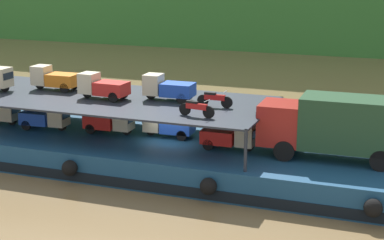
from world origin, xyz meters
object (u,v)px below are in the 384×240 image
Objects in this scene: cargo_barge at (171,153)px; motorcycle_upper_centre at (214,99)px; mini_truck_upper_bow at (168,88)px; mini_truck_lower_aft at (46,117)px; mini_truck_lower_mid at (110,121)px; mini_truck_upper_fore at (102,87)px; mini_truck_lower_bow at (230,136)px; covered_lorry at (335,126)px; mini_truck_upper_mid at (54,78)px; mini_truck_lower_fore at (168,124)px; motorcycle_upper_port at (196,108)px.

cargo_barge is 14.35× the size of motorcycle_upper_centre.
mini_truck_lower_aft is at bearing -171.17° from mini_truck_upper_bow.
mini_truck_lower_mid is at bearing 179.70° from motorcycle_upper_centre.
mini_truck_upper_fore is (-0.20, -0.37, 2.00)m from mini_truck_lower_mid.
mini_truck_upper_bow reaches higher than mini_truck_lower_mid.
mini_truck_lower_bow is 2.08m from motorcycle_upper_centre.
mini_truck_lower_bow is at bearing -178.32° from covered_lorry.
mini_truck_upper_fore reaches higher than mini_truck_lower_bow.
mini_truck_lower_aft is at bearing -177.04° from motorcycle_upper_centre.
mini_truck_upper_mid reaches higher than cargo_barge.
mini_truck_upper_bow is (-0.38, 0.62, 3.44)m from cargo_barge.
mini_truck_upper_fore is (-3.45, -0.84, 2.00)m from mini_truck_lower_fore.
motorcycle_upper_centre reaches higher than cargo_barge.
mini_truck_lower_fore is (7.05, 1.01, 0.00)m from mini_truck_lower_aft.
mini_truck_upper_fore is (3.60, 0.17, 2.00)m from mini_truck_lower_aft.
mini_truck_upper_fore is at bearing 2.74° from mini_truck_lower_aft.
motorcycle_upper_centre is (2.82, -0.59, -0.26)m from mini_truck_upper_bow.
mini_truck_upper_bow is at bearing 121.17° from cargo_barge.
cargo_barge is at bearing -6.21° from mini_truck_upper_mid.
mini_truck_lower_mid is 6.54m from motorcycle_upper_port.
mini_truck_upper_bow is (7.19, -0.20, 0.00)m from mini_truck_upper_mid.
mini_truck_lower_fore is (-9.02, 0.86, -1.00)m from covered_lorry.
mini_truck_upper_bow reaches higher than cargo_barge.
mini_truck_lower_mid is at bearing 8.11° from mini_truck_lower_aft.
covered_lorry is 4.17× the size of motorcycle_upper_port.
covered_lorry is 16.10m from mini_truck_lower_aft.
motorcycle_upper_port and motorcycle_upper_centre have the same top height.
mini_truck_lower_mid is 1.00× the size of mini_truck_lower_bow.
mini_truck_upper_fore is 1.01× the size of mini_truck_upper_bow.
motorcycle_upper_centre is at bearing -10.08° from mini_truck_lower_fore.
motorcycle_upper_port is (2.64, -2.79, -0.26)m from mini_truck_upper_bow.
mini_truck_upper_bow is (-3.82, 1.10, 2.00)m from mini_truck_lower_bow.
mini_truck_lower_fore is at bearing 8.15° from mini_truck_lower_aft.
mini_truck_upper_mid is 1.00× the size of mini_truck_upper_bow.
covered_lorry is at bearing -3.34° from motorcycle_upper_centre.
motorcycle_upper_port is (2.27, -2.17, 3.18)m from cargo_barge.
covered_lorry is 2.83× the size of mini_truck_lower_fore.
cargo_barge is 9.78× the size of mini_truck_lower_fore.
cargo_barge is 3.77m from mini_truck_lower_bow.
covered_lorry is at bearing 16.09° from motorcycle_upper_port.
mini_truck_lower_aft is 1.47× the size of motorcycle_upper_port.
mini_truck_lower_mid is at bearing -171.81° from mini_truck_lower_fore.
motorcycle_upper_centre is (6.07, -0.03, 1.74)m from mini_truck_lower_mid.
mini_truck_upper_mid is at bearing 175.50° from motorcycle_upper_centre.
mini_truck_upper_fore reaches higher than mini_truck_lower_aft.
mini_truck_lower_aft is 4.12m from mini_truck_upper_fore.
mini_truck_lower_mid is (-3.62, 0.07, 1.44)m from cargo_barge.
motorcycle_upper_centre is (6.27, 0.34, -0.26)m from mini_truck_upper_fore.
mini_truck_upper_fore is 6.37m from motorcycle_upper_port.
covered_lorry is at bearing -1.84° from mini_truck_lower_mid.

